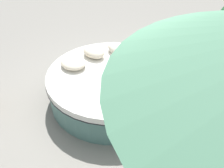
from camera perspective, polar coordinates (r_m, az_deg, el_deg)
name	(u,v)px	position (r m, az deg, el deg)	size (l,w,h in m)	color
ground_plane	(112,99)	(4.44, 0.00, -3.28)	(16.00, 16.00, 0.00)	gray
round_bed	(112,86)	(4.27, 0.00, -0.49)	(2.11, 2.11, 0.53)	#4C726B
throw_pillow_0	(139,56)	(4.39, 6.07, 6.13)	(0.52, 0.35, 0.21)	beige
throw_pillow_1	(119,49)	(4.61, 1.48, 7.64)	(0.50, 0.28, 0.17)	beige
throw_pillow_2	(94,52)	(4.54, -4.06, 7.13)	(0.44, 0.32, 0.18)	beige
throw_pillow_3	(73,63)	(4.30, -8.57, 4.70)	(0.46, 0.39, 0.14)	beige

